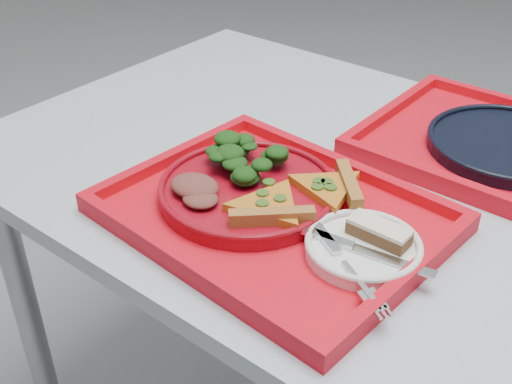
{
  "coord_description": "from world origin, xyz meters",
  "views": [
    {
      "loc": [
        0.24,
        -0.77,
        1.28
      ],
      "look_at": [
        -0.25,
        -0.17,
        0.78
      ],
      "focal_mm": 45.0,
      "sensor_mm": 36.0,
      "label": 1
    }
  ],
  "objects_px": {
    "dessert_bar": "(379,232)",
    "tray_main": "(274,217)",
    "dinner_plate": "(248,192)",
    "navy_plate": "(508,146)",
    "tray_far": "(506,153)"
  },
  "relations": [
    {
      "from": "tray_far",
      "to": "dinner_plate",
      "type": "bearing_deg",
      "value": -122.59
    },
    {
      "from": "tray_main",
      "to": "dinner_plate",
      "type": "distance_m",
      "value": 0.06
    },
    {
      "from": "tray_main",
      "to": "tray_far",
      "type": "height_order",
      "value": "same"
    },
    {
      "from": "tray_main",
      "to": "dinner_plate",
      "type": "relative_size",
      "value": 1.73
    },
    {
      "from": "navy_plate",
      "to": "dessert_bar",
      "type": "relative_size",
      "value": 3.16
    },
    {
      "from": "navy_plate",
      "to": "dessert_bar",
      "type": "distance_m",
      "value": 0.37
    },
    {
      "from": "tray_far",
      "to": "dessert_bar",
      "type": "distance_m",
      "value": 0.37
    },
    {
      "from": "navy_plate",
      "to": "dessert_bar",
      "type": "height_order",
      "value": "dessert_bar"
    },
    {
      "from": "tray_far",
      "to": "dinner_plate",
      "type": "relative_size",
      "value": 1.73
    },
    {
      "from": "dessert_bar",
      "to": "tray_main",
      "type": "bearing_deg",
      "value": -170.52
    },
    {
      "from": "tray_far",
      "to": "dessert_bar",
      "type": "height_order",
      "value": "dessert_bar"
    },
    {
      "from": "dinner_plate",
      "to": "dessert_bar",
      "type": "xyz_separation_m",
      "value": [
        0.21,
        0.01,
        0.02
      ]
    },
    {
      "from": "dinner_plate",
      "to": "navy_plate",
      "type": "distance_m",
      "value": 0.45
    },
    {
      "from": "dinner_plate",
      "to": "dessert_bar",
      "type": "height_order",
      "value": "dessert_bar"
    },
    {
      "from": "tray_main",
      "to": "navy_plate",
      "type": "xyz_separation_m",
      "value": [
        0.19,
        0.39,
        0.01
      ]
    }
  ]
}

